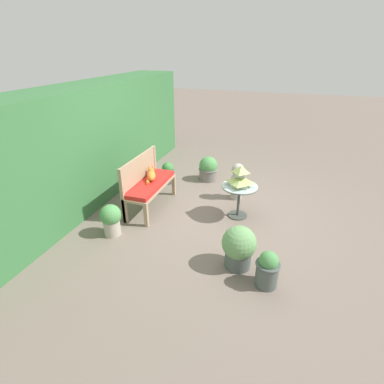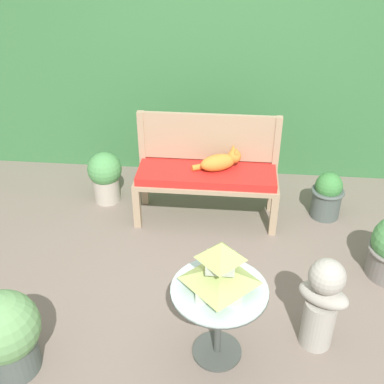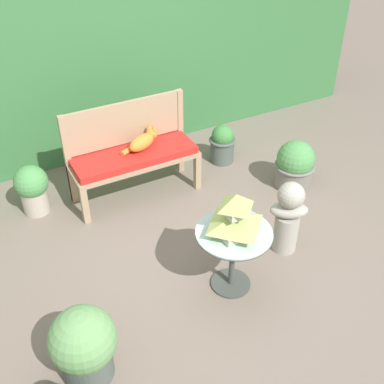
# 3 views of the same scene
# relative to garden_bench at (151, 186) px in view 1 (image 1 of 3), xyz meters

# --- Properties ---
(ground) EXTENTS (30.00, 30.00, 0.00)m
(ground) POSITION_rel_garden_bench_xyz_m (0.11, -1.05, -0.41)
(ground) COLOR #75665B
(foliage_hedge_back) EXTENTS (6.40, 0.90, 1.98)m
(foliage_hedge_back) POSITION_rel_garden_bench_xyz_m (0.11, 1.30, 0.58)
(foliage_hedge_back) COLOR #38703D
(foliage_hedge_back) RESTS_ON ground
(garden_bench) EXTENTS (1.23, 0.43, 0.48)m
(garden_bench) POSITION_rel_garden_bench_xyz_m (0.00, 0.00, 0.00)
(garden_bench) COLOR tan
(garden_bench) RESTS_ON ground
(bench_backrest) EXTENTS (1.23, 0.06, 0.92)m
(bench_backrest) POSITION_rel_garden_bench_xyz_m (0.00, 0.20, 0.24)
(bench_backrest) COLOR tan
(bench_backrest) RESTS_ON ground
(cat) EXTENTS (0.42, 0.26, 0.20)m
(cat) POSITION_rel_garden_bench_xyz_m (0.11, 0.04, 0.16)
(cat) COLOR orange
(cat) RESTS_ON garden_bench
(patio_table) EXTENTS (0.58, 0.58, 0.55)m
(patio_table) POSITION_rel_garden_bench_xyz_m (0.18, -1.48, 0.02)
(patio_table) COLOR #424742
(patio_table) RESTS_ON ground
(pagoda_birdhouse) EXTENTS (0.35, 0.35, 0.34)m
(pagoda_birdhouse) POSITION_rel_garden_bench_xyz_m (0.18, -1.48, 0.29)
(pagoda_birdhouse) COLOR #B2BCA8
(pagoda_birdhouse) RESTS_ON patio_table
(garden_bust) EXTENTS (0.36, 0.31, 0.68)m
(garden_bust) POSITION_rel_garden_bench_xyz_m (0.81, -1.34, -0.05)
(garden_bust) COLOR #A39E93
(garden_bust) RESTS_ON ground
(potted_plant_table_far) EXTENTS (0.31, 0.31, 0.49)m
(potted_plant_table_far) POSITION_rel_garden_bench_xyz_m (-0.95, 0.20, -0.14)
(potted_plant_table_far) COLOR #ADA393
(potted_plant_table_far) RESTS_ON ground
(potted_plant_hedge_corner) EXTENTS (0.43, 0.43, 0.57)m
(potted_plant_hedge_corner) POSITION_rel_garden_bench_xyz_m (-1.07, -1.71, -0.11)
(potted_plant_hedge_corner) COLOR #4C5651
(potted_plant_hedge_corner) RESTS_ON ground
(potted_plant_path_edge) EXTENTS (0.29, 0.29, 0.47)m
(potted_plant_path_edge) POSITION_rel_garden_bench_xyz_m (-1.30, -2.09, -0.17)
(potted_plant_path_edge) COLOR #4C5651
(potted_plant_path_edge) RESTS_ON ground
(potted_plant_table_near) EXTENTS (0.29, 0.29, 0.43)m
(potted_plant_table_near) POSITION_rel_garden_bench_xyz_m (1.07, 0.13, -0.19)
(potted_plant_table_near) COLOR #4C5651
(potted_plant_table_near) RESTS_ON ground
(potted_plant_bench_right) EXTENTS (0.40, 0.40, 0.51)m
(potted_plant_bench_right) POSITION_rel_garden_bench_xyz_m (1.46, -0.61, -0.16)
(potted_plant_bench_right) COLOR slate
(potted_plant_bench_right) RESTS_ON ground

